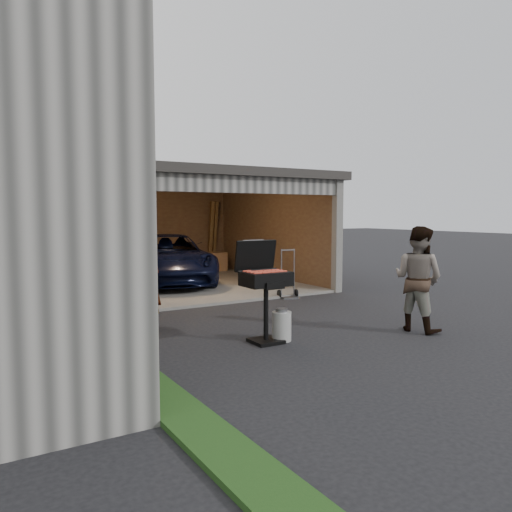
{
  "coord_description": "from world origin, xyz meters",
  "views": [
    {
      "loc": [
        -4.03,
        -5.66,
        1.93
      ],
      "look_at": [
        0.62,
        1.95,
        1.15
      ],
      "focal_mm": 35.0,
      "sensor_mm": 36.0,
      "label": 1
    }
  ],
  "objects_px": {
    "bbq_grill": "(265,282)",
    "hand_truck": "(288,289)",
    "man": "(418,279)",
    "minivan": "(167,261)",
    "plywood_panel": "(99,319)",
    "propane_tank": "(282,326)",
    "woman": "(149,284)"
  },
  "relations": [
    {
      "from": "bbq_grill",
      "to": "minivan",
      "type": "bearing_deg",
      "value": 81.27
    },
    {
      "from": "man",
      "to": "minivan",
      "type": "bearing_deg",
      "value": 0.41
    },
    {
      "from": "man",
      "to": "bbq_grill",
      "type": "xyz_separation_m",
      "value": [
        -2.53,
        0.68,
        0.05
      ]
    },
    {
      "from": "woman",
      "to": "man",
      "type": "distance_m",
      "value": 4.4
    },
    {
      "from": "man",
      "to": "plywood_panel",
      "type": "xyz_separation_m",
      "value": [
        -4.75,
        1.44,
        -0.39
      ]
    },
    {
      "from": "woman",
      "to": "hand_truck",
      "type": "height_order",
      "value": "woman"
    },
    {
      "from": "minivan",
      "to": "plywood_panel",
      "type": "relative_size",
      "value": 4.92
    },
    {
      "from": "minivan",
      "to": "hand_truck",
      "type": "height_order",
      "value": "minivan"
    },
    {
      "from": "bbq_grill",
      "to": "propane_tank",
      "type": "xyz_separation_m",
      "value": [
        0.26,
        -0.06,
        -0.68
      ]
    },
    {
      "from": "minivan",
      "to": "hand_truck",
      "type": "bearing_deg",
      "value": -50.42
    },
    {
      "from": "woman",
      "to": "plywood_panel",
      "type": "relative_size",
      "value": 1.61
    },
    {
      "from": "hand_truck",
      "to": "bbq_grill",
      "type": "bearing_deg",
      "value": -117.19
    },
    {
      "from": "woman",
      "to": "bbq_grill",
      "type": "distance_m",
      "value": 2.07
    },
    {
      "from": "minivan",
      "to": "plywood_panel",
      "type": "xyz_separation_m",
      "value": [
        -3.21,
        -5.64,
        -0.18
      ]
    },
    {
      "from": "hand_truck",
      "to": "plywood_panel",
      "type": "bearing_deg",
      "value": -141.87
    },
    {
      "from": "minivan",
      "to": "woman",
      "type": "bearing_deg",
      "value": -99.43
    },
    {
      "from": "plywood_panel",
      "to": "hand_truck",
      "type": "height_order",
      "value": "hand_truck"
    },
    {
      "from": "man",
      "to": "propane_tank",
      "type": "xyz_separation_m",
      "value": [
        -2.27,
        0.61,
        -0.63
      ]
    },
    {
      "from": "man",
      "to": "hand_truck",
      "type": "distance_m",
      "value": 3.71
    },
    {
      "from": "minivan",
      "to": "propane_tank",
      "type": "xyz_separation_m",
      "value": [
        -0.72,
        -6.47,
        -0.42
      ]
    },
    {
      "from": "man",
      "to": "plywood_panel",
      "type": "relative_size",
      "value": 1.82
    },
    {
      "from": "propane_tank",
      "to": "hand_truck",
      "type": "xyz_separation_m",
      "value": [
        2.27,
        3.04,
        -0.01
      ]
    },
    {
      "from": "minivan",
      "to": "plywood_panel",
      "type": "height_order",
      "value": "minivan"
    },
    {
      "from": "bbq_grill",
      "to": "hand_truck",
      "type": "relative_size",
      "value": 1.36
    },
    {
      "from": "bbq_grill",
      "to": "hand_truck",
      "type": "height_order",
      "value": "bbq_grill"
    },
    {
      "from": "man",
      "to": "hand_truck",
      "type": "height_order",
      "value": "man"
    },
    {
      "from": "minivan",
      "to": "plywood_panel",
      "type": "bearing_deg",
      "value": -104.37
    },
    {
      "from": "propane_tank",
      "to": "plywood_panel",
      "type": "bearing_deg",
      "value": 161.59
    },
    {
      "from": "woman",
      "to": "hand_truck",
      "type": "bearing_deg",
      "value": 97.86
    },
    {
      "from": "bbq_grill",
      "to": "hand_truck",
      "type": "xyz_separation_m",
      "value": [
        2.53,
        2.98,
        -0.69
      ]
    },
    {
      "from": "bbq_grill",
      "to": "propane_tank",
      "type": "height_order",
      "value": "bbq_grill"
    },
    {
      "from": "propane_tank",
      "to": "hand_truck",
      "type": "height_order",
      "value": "hand_truck"
    }
  ]
}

